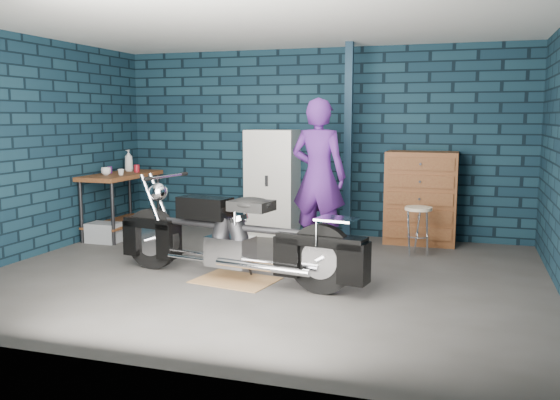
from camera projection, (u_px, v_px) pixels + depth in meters
The scene contains 16 objects.
ground at pixel (262, 276), 6.47m from camera, with size 6.00×6.00×0.00m, color #474442.
room_walls at pixel (277, 101), 6.73m from camera, with size 6.02×5.01×2.71m.
support_post at pixel (348, 145), 7.96m from camera, with size 0.10×0.10×2.70m, color #122739.
workbench at pixel (122, 205), 8.61m from camera, with size 0.60×1.40×0.91m, color brown.
drip_mat at pixel (236, 280), 6.28m from camera, with size 0.83×0.62×0.01m, color olive.
motorcycle at pixel (235, 230), 6.20m from camera, with size 2.48×0.67×1.09m, color black, non-canonical shape.
person at pixel (319, 176), 7.49m from camera, with size 0.71×0.47×1.96m, color #4E1F77.
storage_bin at pixel (104, 233), 8.18m from camera, with size 0.44×0.31×0.27m, color gray.
locker at pixel (272, 183), 8.65m from camera, with size 0.72×0.51×1.53m, color silver.
tool_chest at pixel (421, 198), 8.04m from camera, with size 0.94×0.52×1.26m, color brown.
shop_stool at pixel (418, 231), 7.38m from camera, with size 0.34×0.34×0.61m, color beige, non-canonical shape.
cup_a at pixel (106, 171), 8.31m from camera, with size 0.14×0.14×0.11m, color beige.
cup_b at pixel (121, 172), 8.30m from camera, with size 0.09×0.09×0.09m, color beige.
mug_purple at pixel (110, 170), 8.58m from camera, with size 0.07×0.07×0.10m, color #5D1B6F.
mug_red at pixel (137, 168), 8.72m from camera, with size 0.08×0.08×0.11m, color maroon.
bottle at pixel (129, 160), 8.88m from camera, with size 0.12×0.12×0.32m, color gray.
Camera 1 is at (2.09, -5.94, 1.72)m, focal length 38.00 mm.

